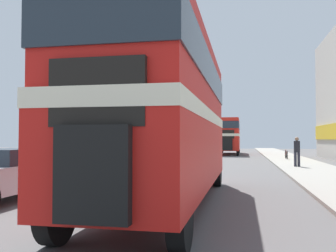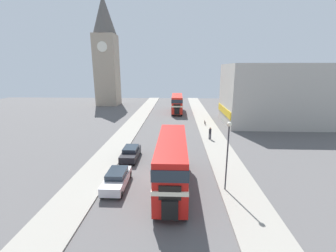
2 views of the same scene
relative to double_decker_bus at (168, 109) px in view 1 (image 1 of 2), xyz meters
The scene contains 8 objects.
ground_plane 3.31m from the double_decker_bus, 117.02° to the left, with size 120.00×120.00×0.00m, color #565454.
double_decker_bus is the anchor object (origin of this frame).
bus_distant 34.86m from the double_decker_bus, 89.40° to the left, with size 2.44×10.60×4.08m.
car_parked_near 5.11m from the double_decker_bus, behind, with size 1.72×4.42×1.48m.
car_parked_mid 8.06m from the double_decker_bus, 128.26° to the left, with size 1.71×4.30×1.40m.
pedestrian_walking 14.67m from the double_decker_bus, 69.16° to the left, with size 0.36×0.36×1.78m.
bicycle_on_pavement 23.27m from the double_decker_bus, 76.19° to the left, with size 0.05×1.76×0.78m.
church_tower 51.44m from the double_decker_bus, 112.68° to the left, with size 6.16×6.16×29.01m.
Camera 1 is at (2.96, -11.85, 1.76)m, focal length 40.00 mm.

